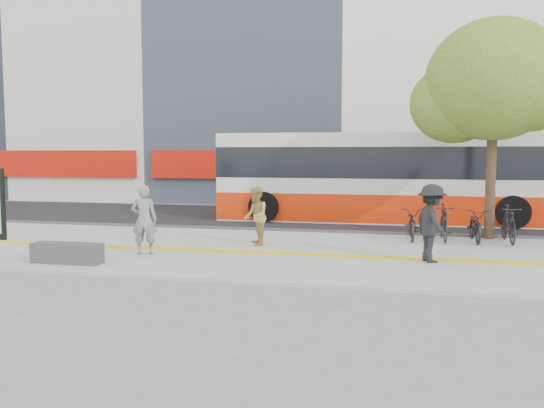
% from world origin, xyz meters
% --- Properties ---
extents(ground, '(120.00, 120.00, 0.00)m').
position_xyz_m(ground, '(0.00, 0.00, 0.00)').
color(ground, slate).
rests_on(ground, ground).
extents(sidewalk, '(40.00, 7.00, 0.08)m').
position_xyz_m(sidewalk, '(0.00, 1.50, 0.04)').
color(sidewalk, gray).
rests_on(sidewalk, ground).
extents(tactile_strip, '(40.00, 0.45, 0.01)m').
position_xyz_m(tactile_strip, '(0.00, 1.00, 0.09)').
color(tactile_strip, yellow).
rests_on(tactile_strip, sidewalk).
extents(street, '(40.00, 8.00, 0.06)m').
position_xyz_m(street, '(0.00, 9.00, 0.03)').
color(street, black).
rests_on(street, ground).
extents(curb, '(40.00, 0.25, 0.14)m').
position_xyz_m(curb, '(0.00, 5.00, 0.07)').
color(curb, '#37373A').
rests_on(curb, ground).
extents(bench, '(1.60, 0.45, 0.45)m').
position_xyz_m(bench, '(-2.60, -1.20, 0.30)').
color(bench, '#37373A').
rests_on(bench, sidewalk).
extents(street_tree, '(4.40, 3.80, 6.31)m').
position_xyz_m(street_tree, '(7.18, 4.82, 4.51)').
color(street_tree, '#3A261A').
rests_on(street_tree, sidewalk).
extents(bus, '(12.03, 2.85, 3.20)m').
position_xyz_m(bus, '(4.11, 8.50, 1.57)').
color(bus, silver).
rests_on(bus, street).
extents(bicycle_row, '(3.15, 1.79, 1.04)m').
position_xyz_m(bicycle_row, '(6.28, 4.00, 0.57)').
color(bicycle_row, black).
rests_on(bicycle_row, sidewalk).
extents(seated_woman, '(0.70, 0.55, 1.70)m').
position_xyz_m(seated_woman, '(-1.39, 0.20, 0.93)').
color(seated_woman, black).
rests_on(seated_woman, sidewalk).
extents(pedestrian_tan, '(0.83, 0.93, 1.57)m').
position_xyz_m(pedestrian_tan, '(0.92, 2.10, 0.87)').
color(pedestrian_tan, '#A68848').
rests_on(pedestrian_tan, sidewalk).
extents(pedestrian_dark, '(1.08, 1.31, 1.77)m').
position_xyz_m(pedestrian_dark, '(5.37, 0.74, 0.96)').
color(pedestrian_dark, black).
rests_on(pedestrian_dark, sidewalk).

